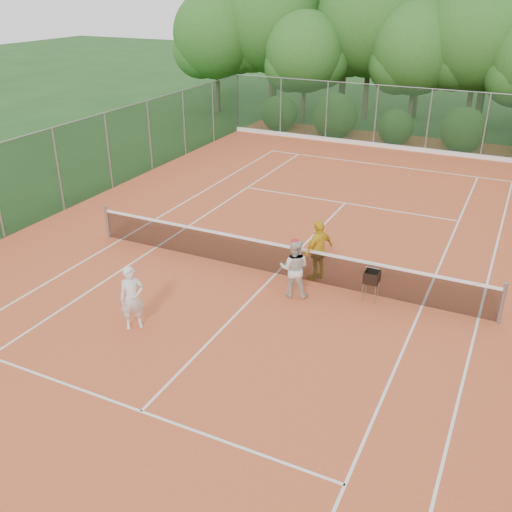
{
  "coord_description": "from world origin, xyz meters",
  "views": [
    {
      "loc": [
        5.76,
        -13.19,
        7.52
      ],
      "look_at": [
        -0.04,
        -1.2,
        1.1
      ],
      "focal_mm": 40.0,
      "sensor_mm": 36.0,
      "label": 1
    }
  ],
  "objects_px": {
    "player_white": "(132,298)",
    "player_center_grp": "(294,268)",
    "player_yellow": "(319,250)",
    "ball_hopper": "(372,277)"
  },
  "relations": [
    {
      "from": "player_white",
      "to": "player_center_grp",
      "type": "bearing_deg",
      "value": 2.87
    },
    {
      "from": "player_white",
      "to": "player_yellow",
      "type": "height_order",
      "value": "player_yellow"
    },
    {
      "from": "player_center_grp",
      "to": "player_yellow",
      "type": "relative_size",
      "value": 0.93
    },
    {
      "from": "player_yellow",
      "to": "ball_hopper",
      "type": "height_order",
      "value": "player_yellow"
    },
    {
      "from": "player_white",
      "to": "player_yellow",
      "type": "xyz_separation_m",
      "value": [
        3.09,
        4.25,
        0.08
      ]
    },
    {
      "from": "ball_hopper",
      "to": "player_center_grp",
      "type": "bearing_deg",
      "value": -154.16
    },
    {
      "from": "player_white",
      "to": "player_center_grp",
      "type": "xyz_separation_m",
      "value": [
        2.85,
        3.08,
        0.01
      ]
    },
    {
      "from": "player_white",
      "to": "ball_hopper",
      "type": "relative_size",
      "value": 1.91
    },
    {
      "from": "player_white",
      "to": "player_center_grp",
      "type": "distance_m",
      "value": 4.2
    },
    {
      "from": "player_center_grp",
      "to": "ball_hopper",
      "type": "distance_m",
      "value": 2.0
    }
  ]
}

